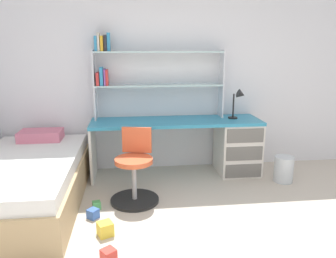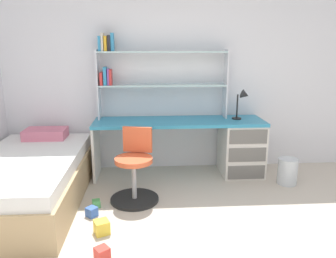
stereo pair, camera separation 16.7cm
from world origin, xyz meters
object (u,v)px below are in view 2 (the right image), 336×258
Objects in this scene: waste_bin at (288,171)px; toy_block_red_1 at (102,253)px; toy_block_green_3 at (96,204)px; desk_lamp at (243,100)px; swivel_chair at (135,173)px; toy_block_yellow_0 at (102,227)px; bed_platform at (28,180)px; bookshelf_hutch at (146,70)px; toy_block_blue_2 at (92,212)px; desk at (223,143)px.

toy_block_red_1 is at bearing -146.81° from waste_bin.
waste_bin reaches higher than toy_block_green_3.
waste_bin is 2.27m from toy_block_green_3.
swivel_chair is (-1.34, -0.69, -0.67)m from desk_lamp.
toy_block_yellow_0 is at bearing -76.34° from toy_block_green_3.
toy_block_red_1 is at bearing -49.23° from bed_platform.
swivel_chair is 0.50m from toy_block_green_3.
toy_block_yellow_0 is (-0.42, -1.52, -1.28)m from bookshelf_hutch.
swivel_chair is 7.74× the size of toy_block_red_1.
toy_block_red_1 is at bearing -74.59° from toy_block_blue_2.
bed_platform is 25.31× the size of toy_block_green_3.
toy_block_yellow_0 is (-0.28, -0.66, -0.24)m from swivel_chair.
desk is 2.35m from bed_platform.
swivel_chair is at bearing 77.70° from toy_block_red_1.
desk_lamp reaches higher than swivel_chair.
toy_block_green_3 is (0.73, -0.16, -0.22)m from bed_platform.
bed_platform reaches higher than toy_block_yellow_0.
swivel_chair is 0.60m from toy_block_blue_2.
swivel_chair is at bearing 67.41° from toy_block_yellow_0.
toy_block_yellow_0 is 1.32× the size of toy_block_blue_2.
desk is 1.08× the size of bed_platform.
toy_block_blue_2 is 1.19× the size of toy_block_green_3.
bed_platform is at bearing -174.22° from waste_bin.
desk_lamp is 0.49× the size of swivel_chair.
swivel_chair is 0.76m from toy_block_yellow_0.
bed_platform reaches higher than waste_bin.
bookshelf_hutch is 1.74m from toy_block_green_3.
desk reaches higher than waste_bin.
bookshelf_hutch is 13.34× the size of toy_block_yellow_0.
desk_lamp is at bearing 47.65° from toy_block_red_1.
desk is 1.30× the size of bookshelf_hutch.
desk_lamp is at bearing 30.41° from toy_block_blue_2.
bed_platform is 16.07× the size of toy_block_yellow_0.
bed_platform is 2.97m from waste_bin.
bed_platform reaches higher than toy_block_green_3.
toy_block_yellow_0 is 0.52m from toy_block_green_3.
bookshelf_hutch reaches higher than toy_block_green_3.
toy_block_yellow_0 is at bearing 97.73° from toy_block_red_1.
desk is at bearing 34.06° from toy_block_blue_2.
waste_bin is at bearing 9.55° from swivel_chair.
desk_lamp reaches higher than toy_block_green_3.
toy_block_blue_2 is (-0.14, 0.32, -0.02)m from toy_block_yellow_0.
desk_lamp is at bearing 39.82° from toy_block_yellow_0.
swivel_chair is at bearing -0.45° from bed_platform.
bookshelf_hutch is 2.11× the size of swivel_chair.
bookshelf_hutch is (-0.98, 0.17, 0.93)m from desk.
bed_platform is 1.10m from toy_block_yellow_0.
waste_bin is at bearing -18.24° from bookshelf_hutch.
desk_lamp is at bearing 25.82° from toy_block_green_3.
toy_block_green_3 is at bearing -117.96° from bookshelf_hutch.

